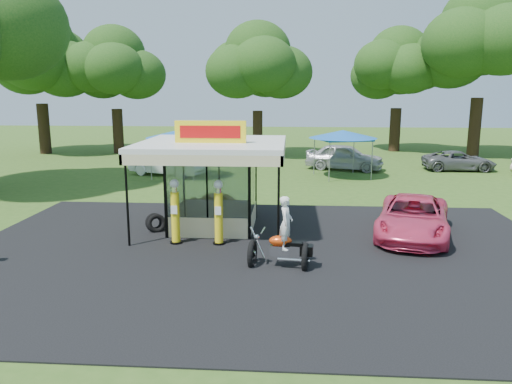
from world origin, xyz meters
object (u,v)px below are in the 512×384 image
gas_pump_right (219,214)px  tent_west (181,134)px  kiosk_car (222,203)px  tent_east (343,135)px  motorcycle (283,239)px  bg_car_c (345,157)px  gas_pump_left (175,213)px  bg_car_d (459,161)px  pink_sedan (413,217)px  bg_car_a (167,163)px  gas_station_kiosk (214,183)px

gas_pump_right → tent_west: (-4.25, 13.49, 1.55)m
kiosk_car → tent_east: bearing=-31.7°
motorcycle → gas_pump_right: bearing=143.5°
bg_car_c → tent_west: size_ratio=1.22×
gas_pump_left → bg_car_d: size_ratio=0.49×
kiosk_car → bg_car_d: (14.13, 13.05, 0.17)m
gas_pump_right → pink_sedan: (6.91, 1.46, -0.36)m
pink_sedan → bg_car_c: bg_car_c is taller
gas_pump_right → motorcycle: size_ratio=1.00×
gas_pump_left → pink_sedan: 8.55m
gas_pump_left → gas_pump_right: (1.51, 0.01, -0.01)m
pink_sedan → tent_east: tent_east is taller
motorcycle → bg_car_c: 19.63m
gas_pump_right → bg_car_a: gas_pump_right is taller
gas_pump_left → tent_east: (7.10, 14.21, 1.51)m
motorcycle → tent_west: bearing=119.2°
gas_station_kiosk → kiosk_car: gas_station_kiosk is taller
bg_car_a → tent_east: (10.90, 0.06, 1.82)m
gas_station_kiosk → motorcycle: bearing=-57.1°
bg_car_a → bg_car_d: 19.23m
bg_car_c → tent_east: bearing=-171.4°
gas_station_kiosk → tent_west: gas_station_kiosk is taller
bg_car_c → motorcycle: bearing=-173.6°
gas_pump_left → tent_east: bearing=63.5°
bg_car_a → tent_west: (1.05, -0.65, 1.86)m
gas_station_kiosk → motorcycle: size_ratio=2.35×
motorcycle → pink_sedan: motorcycle is taller
kiosk_car → tent_west: (-3.76, 9.15, 2.17)m
motorcycle → tent_west: tent_west is taller
gas_pump_right → pink_sedan: gas_pump_right is taller
gas_pump_right → bg_car_c: (6.05, 17.15, -0.22)m
motorcycle → bg_car_c: size_ratio=0.45×
bg_car_a → tent_east: tent_east is taller
motorcycle → kiosk_car: bearing=119.7°
gas_pump_left → bg_car_d: gas_pump_left is taller
gas_pump_right → bg_car_a: 15.10m
pink_sedan → bg_car_a: bearing=149.1°
pink_sedan → tent_west: 16.52m
gas_pump_right → pink_sedan: size_ratio=0.43×
gas_station_kiosk → bg_car_c: gas_station_kiosk is taller
tent_west → bg_car_c: bearing=19.5°
bg_car_a → motorcycle: bearing=-137.4°
bg_car_c → tent_west: (-10.31, -3.66, 1.78)m
gas_station_kiosk → bg_car_d: gas_station_kiosk is taller
gas_station_kiosk → tent_west: 12.00m
kiosk_car → tent_west: bearing=22.3°
tent_east → gas_station_kiosk: bearing=-116.7°
bg_car_d → motorcycle: bearing=149.6°
gas_pump_right → motorcycle: bearing=-43.2°
bg_car_c → tent_west: bearing=127.1°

